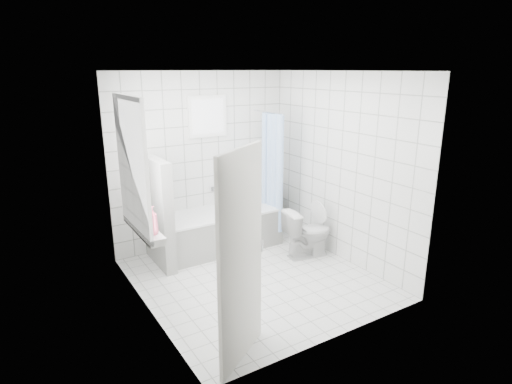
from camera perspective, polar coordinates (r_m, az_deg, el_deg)
ground at (r=5.66m, az=-0.18°, el=-11.47°), size 3.00×3.00×0.00m
ceiling at (r=5.02m, az=-0.21°, el=15.86°), size 3.00×3.00×0.00m
wall_back at (r=6.48m, az=-7.19°, el=4.22°), size 2.80×0.02×2.60m
wall_front at (r=4.04m, az=11.04°, el=-3.28°), size 2.80×0.02×2.60m
wall_left at (r=4.64m, az=-15.08°, el=-1.02°), size 0.02×3.00×2.60m
wall_right at (r=6.02m, az=11.24°, el=3.12°), size 0.02×3.00×2.60m
window_left at (r=4.86m, az=-15.89°, el=3.34°), size 0.01×0.90×1.40m
window_back at (r=6.38m, az=-6.39°, el=9.98°), size 0.50×0.01×0.50m
window_sill at (r=5.08m, az=-14.76°, el=-4.76°), size 0.18×1.02×0.08m
door at (r=3.83m, az=-2.02°, el=-8.97°), size 0.69×0.48×2.00m
bathtub at (r=6.48m, az=-4.76°, el=-5.03°), size 1.79×0.77×0.58m
partition_wall at (r=5.93m, az=-12.93°, el=-2.70°), size 0.15×0.85×1.50m
tiled_ledge at (r=7.18m, az=1.62°, el=-2.98°), size 0.40×0.24×0.55m
toilet at (r=6.21m, az=6.95°, el=-5.42°), size 0.74×0.49×0.71m
curtain_rod at (r=6.47m, az=1.68°, el=10.60°), size 0.02×0.80×0.02m
shower_curtain at (r=6.51m, az=2.25°, el=2.59°), size 0.14×0.48×1.78m
tub_faucet at (r=6.63m, az=-5.43°, el=0.54°), size 0.18×0.06×0.06m
sill_bottles at (r=4.96m, az=-14.59°, el=-2.93°), size 0.15×0.77×0.32m
ledge_bottles at (r=7.05m, az=1.90°, el=0.08°), size 0.20×0.17×0.27m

